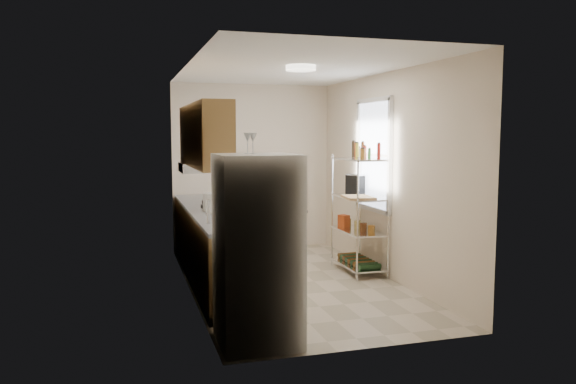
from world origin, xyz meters
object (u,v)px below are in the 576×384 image
Objects in this scene: frying_pan_large at (210,206)px; cutting_board at (358,197)px; refrigerator at (257,250)px; espresso_machine at (355,184)px; rice_cooker at (214,202)px.

frying_pan_large is 1.88m from cutting_board.
refrigerator reaches higher than frying_pan_large.
refrigerator is at bearing -133.34° from cutting_board.
espresso_machine is at bearing 51.00° from refrigerator.
rice_cooker is 1.15× the size of frying_pan_large.
espresso_machine reaches higher than frying_pan_large.
cutting_board is (1.76, 1.86, 0.20)m from refrigerator.
espresso_machine is (2.00, 0.37, 0.14)m from rice_cooker.
frying_pan_large is at bearing 161.60° from espresso_machine.
rice_cooker is at bearing 170.52° from espresso_machine.
refrigerator is 2.05m from rice_cooker.
rice_cooker reaches higher than cutting_board.
refrigerator is 6.17× the size of rice_cooker.
refrigerator is 2.36m from frying_pan_large.
refrigerator reaches higher than cutting_board.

